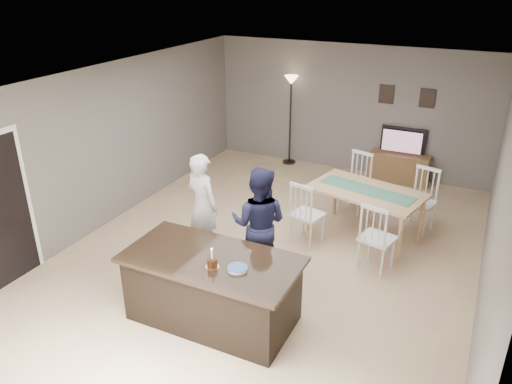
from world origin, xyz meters
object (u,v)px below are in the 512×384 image
at_px(kitchen_island, 213,288).
at_px(woman, 203,205).
at_px(man, 259,224).
at_px(birthday_cake, 212,262).
at_px(floor_lamp, 291,96).
at_px(tv_console, 399,168).
at_px(television, 402,141).
at_px(plate_stack, 238,268).
at_px(dining_table, 366,198).

bearing_deg(kitchen_island, woman, 125.13).
bearing_deg(kitchen_island, man, 85.25).
xyz_separation_m(kitchen_island, man, (0.09, 1.14, 0.38)).
xyz_separation_m(birthday_cake, floor_lamp, (-1.37, 5.76, 0.58)).
distance_m(tv_console, television, 0.57).
bearing_deg(woman, floor_lamp, -68.43).
distance_m(woman, birthday_cake, 1.86).
bearing_deg(television, tv_console, 90.00).
bearing_deg(television, kitchen_island, 77.99).
relative_size(television, woman, 0.56).
bearing_deg(television, birthday_cake, 79.42).
bearing_deg(television, man, 76.20).
xyz_separation_m(television, woman, (-2.15, -4.29, -0.04)).
bearing_deg(tv_console, man, -104.01).
distance_m(television, plate_stack, 5.79).
bearing_deg(man, plate_stack, 93.64).
bearing_deg(birthday_cake, tv_console, 79.30).
xyz_separation_m(kitchen_island, television, (1.20, 5.64, 0.41)).
height_order(television, plate_stack, television).
relative_size(dining_table, floor_lamp, 1.17).
bearing_deg(plate_stack, birthday_cake, -166.41).
bearing_deg(floor_lamp, television, 1.17).
height_order(television, man, man).
relative_size(birthday_cake, floor_lamp, 0.13).
bearing_deg(floor_lamp, plate_stack, -73.66).
height_order(television, dining_table, television).
height_order(television, birthday_cake, birthday_cake).
xyz_separation_m(dining_table, floor_lamp, (-2.41, 2.64, 0.85)).
distance_m(man, birthday_cake, 1.32).
relative_size(plate_stack, dining_table, 0.10).
bearing_deg(man, tv_console, -114.65).
xyz_separation_m(television, man, (-1.11, -4.50, -0.02)).
distance_m(tv_console, birthday_cake, 5.88).
xyz_separation_m(kitchen_island, dining_table, (1.15, 2.95, 0.23)).
distance_m(man, plate_stack, 1.28).
height_order(tv_console, dining_table, dining_table).
xyz_separation_m(television, birthday_cake, (-1.08, -5.81, 0.10)).
bearing_deg(dining_table, tv_console, 102.16).
bearing_deg(tv_console, woman, -117.00).
xyz_separation_m(man, birthday_cake, (0.02, -1.31, 0.12)).
height_order(tv_console, television, television).
bearing_deg(birthday_cake, television, 79.42).
bearing_deg(dining_table, plate_stack, -90.41).
bearing_deg(birthday_cake, plate_stack, 13.59).
distance_m(plate_stack, dining_table, 3.15).
bearing_deg(kitchen_island, floor_lamp, 102.68).
bearing_deg(woman, tv_console, -99.58).
height_order(television, woman, woman).
xyz_separation_m(tv_console, dining_table, (-0.05, -2.62, 0.39)).
xyz_separation_m(woman, plate_stack, (1.36, -1.45, 0.10)).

